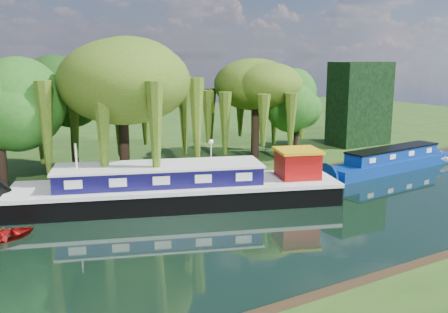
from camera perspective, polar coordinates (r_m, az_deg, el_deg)
ground at (r=28.46m, az=8.08°, el=-7.15°), size 120.00×120.00×0.00m
far_bank at (r=58.19m, az=-13.28°, el=2.44°), size 120.00×52.00×0.45m
dutch_barge at (r=30.82m, az=-4.98°, el=-3.61°), size 20.16×10.94×4.18m
narrowboat at (r=42.21m, az=18.68°, el=-0.52°), size 13.71×3.25×1.98m
red_dinghy at (r=27.62m, az=-23.58°, el=-8.61°), size 3.28×2.65×0.60m
white_cruiser at (r=46.47m, az=23.52°, el=-0.71°), size 2.64×2.31×1.33m
willow_left at (r=34.41m, az=-11.61°, el=8.27°), size 7.81×7.81×9.37m
willow_right at (r=42.43m, az=3.63°, el=7.25°), size 6.17×6.17×7.52m
tree_far_mid at (r=41.15m, az=-17.01°, el=6.58°), size 4.81×4.81×7.87m
tree_far_right at (r=43.55m, az=8.36°, el=5.91°), size 3.95×3.95×6.46m
conifer_hedge at (r=50.40m, az=15.24°, el=5.84°), size 6.00×3.00×8.00m
lamppost at (r=36.60m, az=-1.49°, el=1.05°), size 0.36×0.36×2.56m
mooring_posts at (r=34.63m, az=-1.23°, el=-2.03°), size 19.16×0.16×1.00m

